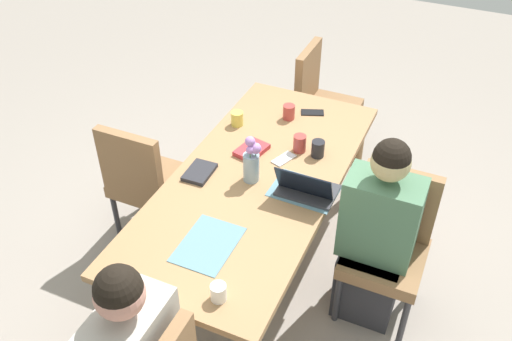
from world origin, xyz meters
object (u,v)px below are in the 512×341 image
Objects in this scene: coffee_mug_near_left at (289,112)px; person_far_left_mid at (376,241)px; dining_table at (256,188)px; book_blue_cover at (200,172)px; coffee_mug_centre_left at (237,119)px; book_red_cover at (252,150)px; chair_far_left_mid at (389,239)px; chair_head_left_left_far at (320,98)px; flower_vase at (252,161)px; laptop_far_left_mid at (306,189)px; coffee_mug_near_right at (218,292)px; coffee_mug_centre_right at (300,143)px; phone_black at (312,113)px; coffee_mug_far_left at (318,149)px; phone_silver at (284,159)px; chair_near_right_near at (144,177)px.

person_far_left_mid is at bearing 49.83° from coffee_mug_near_left.
dining_table is 0.34m from book_blue_cover.
dining_table is 0.57m from coffee_mug_centre_left.
book_red_cover is (-0.22, -0.85, 0.22)m from person_far_left_mid.
dining_table is 0.80m from chair_far_left_mid.
dining_table is at bearing -90.73° from person_far_left_mid.
chair_head_left_left_far is at bearing 163.05° from coffee_mug_centre_left.
laptop_far_left_mid is (-0.00, 0.33, -0.09)m from flower_vase.
person_far_left_mid reaches higher than chair_far_left_mid.
person_far_left_mid is at bearing 87.57° from book_red_cover.
coffee_mug_near_right is (0.83, 0.22, -0.09)m from flower_vase.
book_red_cover reaches higher than book_blue_cover.
flower_vase reaches higher than coffee_mug_centre_right.
phone_black is at bearing 155.18° from book_blue_cover.
chair_far_left_mid reaches higher than book_red_cover.
coffee_mug_far_left is at bearing 177.60° from coffee_mug_near_right.
chair_far_left_mid is at bearing 94.76° from dining_table.
coffee_mug_centre_right is (-0.34, 0.13, 0.13)m from dining_table.
coffee_mug_near_left is at bearing -151.45° from laptop_far_left_mid.
flower_vase is 3.10× the size of coffee_mug_centre_left.
coffee_mug_far_left reaches higher than coffee_mug_near_right.
coffee_mug_near_right is at bearing -2.40° from coffee_mug_far_left.
chair_head_left_left_far is 2.81× the size of laptop_far_left_mid.
flower_vase is at bearing -89.77° from laptop_far_left_mid.
phone_silver is at bearing -23.72° from coffee_mug_centre_right.
laptop_far_left_mid is at bearing 15.02° from chair_head_left_left_far.
chair_far_left_mid is 0.10m from person_far_left_mid.
phone_black is at bearing -175.24° from coffee_mug_near_right.
flower_vase is 3.35× the size of coffee_mug_near_right.
laptop_far_left_mid is at bearing 90.32° from chair_near_right_near.
phone_silver is at bearing -137.06° from laptop_far_left_mid.
flower_vase is (0.09, -0.80, 0.36)m from chair_far_left_mid.
book_blue_cover is (0.10, -0.31, 0.09)m from dining_table.
dining_table is 0.74m from person_far_left_mid.
book_red_cover is 0.37m from book_blue_cover.
chair_head_left_left_far reaches higher than coffee_mug_far_left.
laptop_far_left_mid is (0.03, 0.31, 0.12)m from dining_table.
chair_head_left_left_far is 6.00× the size of phone_silver.
flower_vase reaches higher than phone_black.
person_far_left_mid is at bearing 29.99° from chair_head_left_left_far.
chair_head_left_left_far is 3.11× the size of flower_vase.
chair_far_left_mid is (-0.07, 0.79, -0.15)m from dining_table.
dining_table is at bearing -85.24° from chair_far_left_mid.
coffee_mug_near_right is 1.12m from book_red_cover.
flower_vase is at bearing 90.36° from chair_near_right_near.
chair_near_right_near reaches higher than coffee_mug_near_left.
flower_vase is 2.69× the size of coffee_mug_centre_right.
laptop_far_left_mid is 0.63m from book_blue_cover.
person_far_left_mid reaches higher than coffee_mug_near_right.
coffee_mug_far_left is at bearing -117.09° from chair_far_left_mid.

